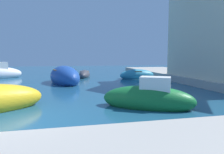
% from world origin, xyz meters
% --- Properties ---
extents(ground, '(80.00, 80.00, 0.00)m').
position_xyz_m(ground, '(0.00, 0.00, 0.00)').
color(ground, '#1E5170').
extents(quay_promenade, '(44.00, 32.00, 0.50)m').
position_xyz_m(quay_promenade, '(4.32, -0.37, 0.25)').
color(quay_promenade, '#ADA89E').
rests_on(quay_promenade, ground).
extents(moored_boat_2, '(3.75, 2.86, 1.48)m').
position_xyz_m(moored_boat_2, '(4.76, 0.97, 0.36)').
color(moored_boat_2, '#197233').
rests_on(moored_boat_2, ground).
extents(moored_boat_3, '(3.29, 1.33, 1.11)m').
position_xyz_m(moored_boat_3, '(7.97, 11.25, 0.31)').
color(moored_boat_3, teal).
rests_on(moored_boat_3, ground).
extents(moored_boat_4, '(1.62, 3.19, 0.92)m').
position_xyz_m(moored_boat_4, '(3.28, 13.60, 0.26)').
color(moored_boat_4, '#3F3F47').
rests_on(moored_boat_4, ground).
extents(moored_boat_8, '(3.10, 4.94, 1.72)m').
position_xyz_m(moored_boat_8, '(1.42, 9.29, 0.48)').
color(moored_boat_8, '#1E479E').
rests_on(moored_boat_8, ground).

